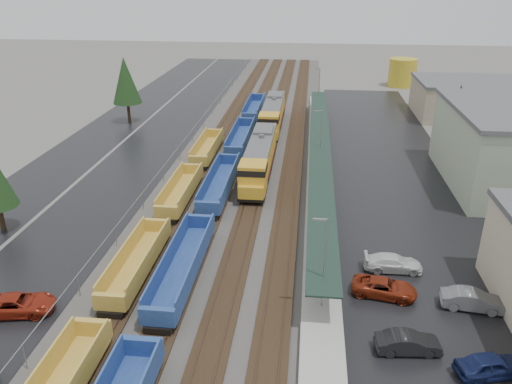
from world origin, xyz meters
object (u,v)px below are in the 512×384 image
Objects in this scene: parked_car_east_a at (408,343)px; parked_car_east_c at (393,263)px; parked_car_east_b at (384,288)px; well_string_yellow at (137,263)px; parked_car_west_c at (18,304)px; well_string_blue at (205,218)px; parked_car_east_e at (472,300)px; parked_car_east_d at (491,366)px; storage_tank at (402,73)px; locomotive_lead at (259,159)px; locomotive_trail at (273,115)px.

parked_car_east_a is 0.88× the size of parked_car_east_c.
parked_car_east_b is at bearing 1.55° from parked_car_east_a.
well_string_yellow reaches higher than parked_car_west_c.
parked_car_west_c is 30.31m from parked_car_east_c.
well_string_blue is 18.67m from parked_car_west_c.
parked_car_east_e is at bearing -94.15° from parked_car_west_c.
parked_car_east_a is 0.94× the size of parked_car_east_e.
parked_car_east_d is at bearing -160.68° from parked_car_east_c.
storage_tank is 91.29m from parked_car_east_d.
well_string_yellow is 14.73× the size of parked_car_east_c.
locomotive_lead is 4.03× the size of parked_car_east_c.
locomotive_trail is 3.68× the size of parked_car_west_c.
parked_car_east_d reaches higher than parked_car_east_b.
locomotive_lead is at bearing -114.29° from storage_tank.
well_string_blue is 20.94× the size of parked_car_east_c.
locomotive_lead is 64.33m from storage_tank.
well_string_blue is at bearing 36.87° from parked_car_east_d.
parked_car_east_b is at bearing -62.68° from locomotive_lead.
locomotive_trail reaches higher than well_string_blue.
well_string_blue is 25.28m from parked_car_east_e.
parked_car_east_b is 1.12× the size of parked_car_east_d.
parked_car_east_a is at bearing -98.42° from storage_tank.
well_string_blue is 23.57m from parked_car_east_a.
parked_car_west_c is (-11.22, -14.92, -0.42)m from well_string_blue.
parked_car_east_e is at bearing -24.94° from well_string_blue.
parked_car_east_c is at bearing -99.18° from storage_tank.
parked_car_east_c is at bearing -18.17° from well_string_blue.
parked_car_east_d is at bearing -106.03° from parked_car_west_c.
locomotive_lead is at bearing 32.91° from parked_car_east_c.
locomotive_lead is 4.57× the size of parked_car_east_a.
parked_car_east_e is at bearing -53.10° from locomotive_lead.
locomotive_trail is 46.87m from parked_car_east_b.
parked_car_east_a is at bearing 176.53° from parked_car_east_c.
storage_tank reaches higher than parked_car_east_d.
locomotive_trail is 0.19× the size of well_string_blue.
well_string_blue is 19.09× the size of parked_car_west_c.
locomotive_trail is 4.41× the size of parked_car_east_d.
locomotive_trail reaches higher than parked_car_east_d.
storage_tank reaches higher than parked_car_east_c.
locomotive_trail is (0.00, 21.00, 0.00)m from locomotive_lead.
parked_car_east_b is 3.99m from parked_car_east_c.
locomotive_trail is at bearing 90.00° from locomotive_lead.
parked_car_east_c is at bearing -83.77° from parked_car_west_c.
well_string_yellow is at bearing -60.83° from parked_car_west_c.
storage_tank is 83.99m from parked_car_east_b.
parked_car_east_d is at bearing -114.09° from parked_car_east_a.
locomotive_lead is at bearing -38.58° from parked_car_west_c.
locomotive_lead is 21.00m from locomotive_trail.
well_string_yellow is 16.12× the size of parked_car_east_d.
parked_car_east_b is (-13.98, -82.78, -2.37)m from storage_tank.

